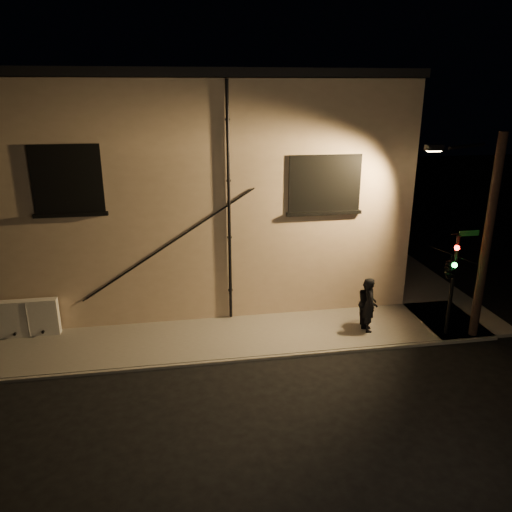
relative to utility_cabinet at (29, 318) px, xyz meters
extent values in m
plane|color=black|center=(8.74, -2.70, -0.77)|extent=(90.00, 90.00, 0.00)
cube|color=#65605B|center=(5.74, -1.20, -0.71)|extent=(20.00, 3.00, 0.12)
cube|color=#65605B|center=(15.24, 5.30, -0.71)|extent=(3.00, 16.00, 0.12)
cube|color=#C6A98E|center=(5.74, 6.30, 3.48)|extent=(16.00, 12.00, 8.50)
cube|color=black|center=(5.74, 6.30, 7.88)|extent=(16.20, 12.20, 0.30)
cube|color=black|center=(1.74, 0.28, 4.63)|extent=(2.20, 0.10, 2.20)
cube|color=black|center=(1.74, 0.29, 4.63)|extent=(1.98, 0.05, 1.98)
cube|color=black|center=(10.34, 0.28, 4.23)|extent=(2.60, 0.10, 2.00)
cube|color=#A5B28C|center=(10.34, 0.29, 4.23)|extent=(2.38, 0.05, 1.78)
cylinder|color=black|center=(6.94, 0.22, 3.54)|extent=(0.11, 0.11, 8.30)
cylinder|color=black|center=(4.74, 0.25, 2.23)|extent=(5.96, 0.04, 3.75)
cylinder|color=black|center=(4.86, 0.25, 2.29)|extent=(5.96, 0.04, 3.75)
cube|color=silver|center=(0.00, 0.00, 0.00)|extent=(1.96, 0.33, 1.29)
imported|color=black|center=(11.54, -1.57, 0.33)|extent=(0.56, 0.77, 1.94)
imported|color=black|center=(11.63, -1.24, 0.24)|extent=(0.84, 0.98, 1.78)
cylinder|color=black|center=(14.13, -2.27, 1.12)|extent=(0.12, 0.12, 3.53)
imported|color=black|center=(13.91, -2.39, 1.87)|extent=(0.99, 2.17, 0.86)
sphere|color=#FF140C|center=(13.93, -2.57, 2.56)|extent=(0.17, 0.17, 0.17)
sphere|color=#14FF3F|center=(13.93, -2.57, 1.97)|extent=(0.17, 0.17, 0.17)
cube|color=#0C4C1E|center=(14.48, -2.27, 2.94)|extent=(0.70, 0.03, 0.18)
cylinder|color=black|center=(15.00, -2.49, 2.70)|extent=(0.29, 0.29, 6.94)
cylinder|color=black|center=(14.20, -1.94, 5.69)|extent=(1.76, 0.96, 0.10)
cube|color=black|center=(13.40, -1.39, 5.59)|extent=(0.55, 0.28, 0.18)
cube|color=#FFC672|center=(13.40, -1.39, 5.49)|extent=(0.42, 0.20, 0.04)
camera|label=1|loc=(5.06, -16.44, 7.42)|focal=35.00mm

